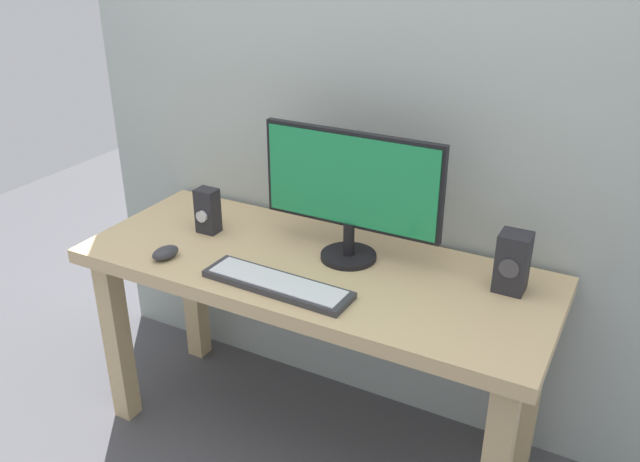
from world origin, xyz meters
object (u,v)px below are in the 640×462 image
Objects in this scene: mouse at (165,253)px; speaker_right at (513,262)px; audio_controller at (208,211)px; monitor at (351,188)px; keyboard_primary at (277,284)px; desk at (313,293)px.

mouse is 0.52× the size of speaker_right.
mouse is at bearing -90.33° from audio_controller.
mouse is 0.24m from audio_controller.
monitor is at bearing 41.80° from mouse.
keyboard_primary is at bearing -111.10° from monitor.
desk is 8.36× the size of speaker_right.
keyboard_primary reaches higher than desk.
speaker_right is at bearing 12.28° from desk.
monitor is at bearing 47.29° from desk.
desk is 0.37m from monitor.
audio_controller is at bearing 175.40° from desk.
keyboard_primary is 0.47m from audio_controller.
mouse reaches higher than desk.
audio_controller is (-0.44, 0.04, 0.19)m from desk.
desk is at bearing -132.71° from monitor.
speaker_right reaches higher than desk.
keyboard_primary is 2.99× the size of audio_controller.
monitor is at bearing 6.28° from audio_controller.
monitor reaches higher than desk.
keyboard_primary is at bearing -153.01° from speaker_right.
desk is at bearing -4.60° from audio_controller.
speaker_right is (0.59, 0.13, 0.20)m from desk.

